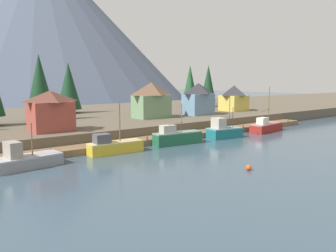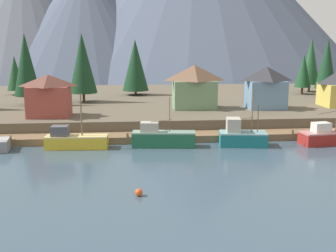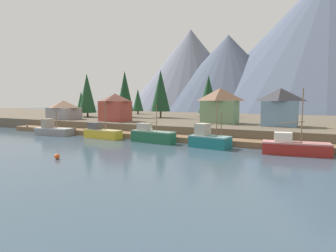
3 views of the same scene
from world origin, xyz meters
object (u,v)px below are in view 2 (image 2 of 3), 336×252
(conifer_mid_right, at_px, (327,64))
(conifer_far_right, at_px, (26,65))
(house_green, at_px, (194,86))
(conifer_near_left, at_px, (135,65))
(conifer_back_left, at_px, (311,61))
(house_blue, at_px, (266,87))
(conifer_near_right, at_px, (82,63))
(fishing_boat_yellow, at_px, (75,140))
(channel_buoy, at_px, (139,192))
(conifer_back_right, at_px, (15,73))
(fishing_boat_green, at_px, (162,138))
(fishing_boat_teal, at_px, (241,136))
(conifer_far_left, at_px, (303,71))
(house_red, at_px, (49,95))
(fishing_boat_red, at_px, (330,136))

(conifer_mid_right, relative_size, conifer_far_right, 0.94)
(house_green, xyz_separation_m, conifer_near_left, (-10.17, 20.88, 2.78))
(conifer_back_left, bearing_deg, house_blue, -127.81)
(conifer_far_right, bearing_deg, conifer_near_right, 18.29)
(fishing_boat_yellow, height_order, conifer_near_left, conifer_near_left)
(channel_buoy, bearing_deg, house_blue, 55.77)
(conifer_back_right, xyz_separation_m, channel_buoy, (26.54, -59.50, -7.08))
(conifer_near_left, bearing_deg, house_blue, -44.19)
(conifer_near_right, relative_size, conifer_back_left, 1.05)
(fishing_boat_green, xyz_separation_m, fishing_boat_teal, (10.96, -0.44, 0.08))
(fishing_boat_green, bearing_deg, conifer_far_left, 52.15)
(fishing_boat_teal, distance_m, house_green, 19.00)
(house_green, distance_m, conifer_far_right, 31.62)
(fishing_boat_yellow, height_order, house_green, house_green)
(house_red, relative_size, conifer_back_right, 0.76)
(fishing_boat_red, distance_m, channel_buoy, 32.71)
(conifer_back_right, distance_m, conifer_far_right, 18.32)
(channel_buoy, bearing_deg, house_red, 114.38)
(house_green, height_order, house_red, house_green)
(fishing_boat_green, xyz_separation_m, house_green, (7.15, 17.46, 5.22))
(house_blue, relative_size, conifer_mid_right, 0.59)
(conifer_near_left, bearing_deg, conifer_back_left, 3.39)
(fishing_boat_yellow, height_order, fishing_boat_red, fishing_boat_red)
(fishing_boat_red, xyz_separation_m, conifer_near_right, (-37.29, 28.13, 9.12))
(house_blue, bearing_deg, fishing_boat_green, -140.89)
(conifer_near_left, relative_size, conifer_far_right, 0.93)
(fishing_boat_yellow, xyz_separation_m, fishing_boat_teal, (22.82, -0.63, 0.22))
(conifer_far_left, distance_m, channel_buoy, 67.47)
(conifer_near_right, height_order, conifer_mid_right, conifer_near_right)
(fishing_boat_yellow, xyz_separation_m, conifer_near_left, (8.84, 38.14, 8.13))
(fishing_boat_teal, distance_m, conifer_near_left, 41.97)
(house_red, relative_size, conifer_near_right, 0.50)
(conifer_near_right, distance_m, conifer_mid_right, 52.39)
(house_green, bearing_deg, conifer_back_right, 147.56)
(house_blue, relative_size, conifer_near_right, 0.55)
(conifer_mid_right, distance_m, conifer_back_left, 8.74)
(fishing_boat_red, height_order, channel_buoy, fishing_boat_red)
(fishing_boat_green, xyz_separation_m, conifer_near_right, (-13.49, 27.62, 8.94))
(house_blue, bearing_deg, fishing_boat_teal, -118.18)
(conifer_back_right, height_order, conifer_far_left, conifer_far_left)
(house_red, relative_size, conifer_mid_right, 0.54)
(fishing_boat_teal, bearing_deg, house_blue, 70.08)
(house_green, relative_size, conifer_far_left, 0.86)
(fishing_boat_red, bearing_deg, conifer_far_right, 144.23)
(fishing_boat_yellow, bearing_deg, channel_buoy, -62.85)
(conifer_back_right, bearing_deg, fishing_boat_green, -53.78)
(house_red, distance_m, conifer_back_right, 32.49)
(fishing_boat_teal, bearing_deg, conifer_back_left, 64.06)
(conifer_near_left, height_order, conifer_far_right, conifer_far_right)
(house_red, bearing_deg, house_green, 13.89)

